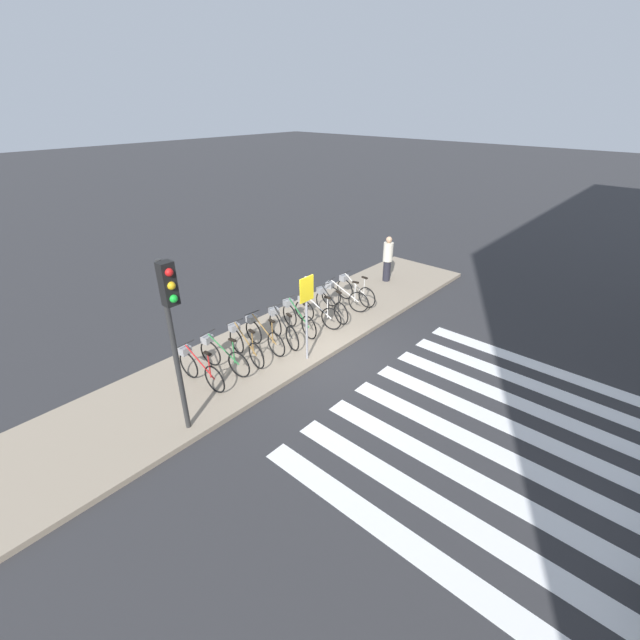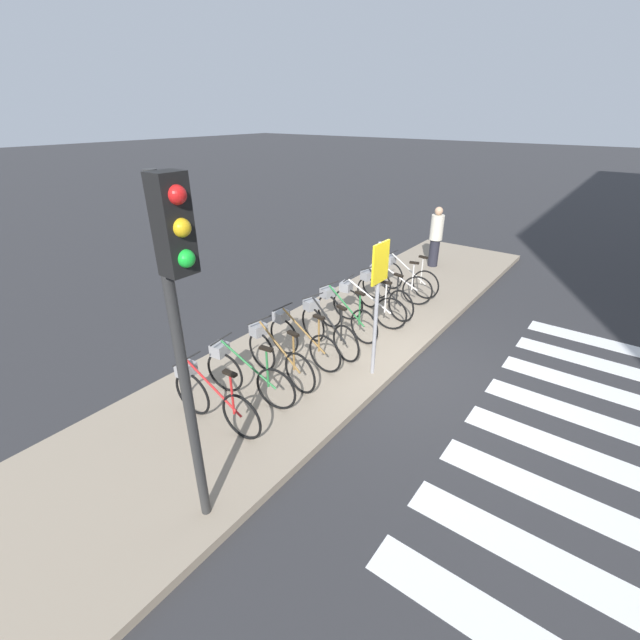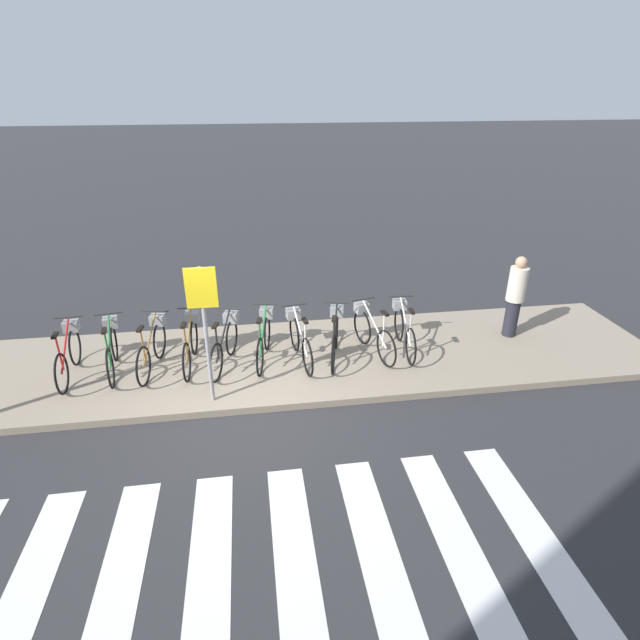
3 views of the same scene
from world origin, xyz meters
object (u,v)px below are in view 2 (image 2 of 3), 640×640
at_px(parked_bicycle_7, 381,293).
at_px(pedestrian, 436,236).
at_px(parked_bicycle_5, 342,312).
at_px(parked_bicycle_9, 404,275).
at_px(parked_bicycle_6, 365,303).
at_px(parked_bicycle_2, 276,354).
at_px(parked_bicycle_0, 210,396).
at_px(parked_bicycle_3, 299,338).
at_px(parked_bicycle_8, 393,283).
at_px(parked_bicycle_1, 244,373).
at_px(sign_post, 378,288).
at_px(parked_bicycle_4, 325,327).
at_px(traffic_light, 179,299).

distance_m(parked_bicycle_7, pedestrian, 3.56).
bearing_deg(parked_bicycle_5, parked_bicycle_9, -0.13).
bearing_deg(pedestrian, parked_bicycle_6, -175.36).
relative_size(parked_bicycle_6, parked_bicycle_7, 1.02).
bearing_deg(parked_bicycle_5, parked_bicycle_2, -179.22).
height_order(parked_bicycle_0, parked_bicycle_5, same).
distance_m(parked_bicycle_6, parked_bicycle_7, 0.64).
height_order(parked_bicycle_3, parked_bicycle_8, same).
bearing_deg(parked_bicycle_6, parked_bicycle_1, 178.14).
xyz_separation_m(parked_bicycle_1, parked_bicycle_8, (4.51, -0.02, 0.00)).
bearing_deg(parked_bicycle_2, parked_bicycle_0, -178.30).
bearing_deg(parked_bicycle_2, parked_bicycle_3, 3.53).
xyz_separation_m(parked_bicycle_1, parked_bicycle_6, (3.18, -0.10, 0.00)).
bearing_deg(parked_bicycle_9, parked_bicycle_2, -179.74).
height_order(parked_bicycle_9, sign_post, sign_post).
height_order(parked_bicycle_7, parked_bicycle_8, same).
xyz_separation_m(parked_bicycle_2, pedestrian, (6.68, 0.25, 0.41)).
bearing_deg(parked_bicycle_7, parked_bicycle_4, 179.17).
relative_size(parked_bicycle_5, pedestrian, 0.97).
height_order(parked_bicycle_3, parked_bicycle_5, same).
xyz_separation_m(parked_bicycle_3, parked_bicycle_9, (3.81, -0.02, 0.00)).
height_order(parked_bicycle_1, parked_bicycle_6, same).
bearing_deg(parked_bicycle_9, parked_bicycle_7, -175.04).
height_order(traffic_light, sign_post, traffic_light).
height_order(parked_bicycle_4, parked_bicycle_8, same).
xyz_separation_m(parked_bicycle_0, parked_bicycle_9, (5.79, 0.06, 0.00)).
height_order(parked_bicycle_4, parked_bicycle_9, same).
bearing_deg(parked_bicycle_4, parked_bicycle_6, -1.11).
xyz_separation_m(parked_bicycle_3, parked_bicycle_5, (1.27, -0.01, 0.00)).
bearing_deg(parked_bicycle_9, sign_post, -160.75).
relative_size(parked_bicycle_4, parked_bicycle_5, 0.98).
xyz_separation_m(parked_bicycle_2, parked_bicycle_6, (2.51, -0.09, 0.00)).
bearing_deg(parked_bicycle_2, parked_bicycle_6, -2.04).
bearing_deg(parked_bicycle_5, sign_post, -125.92).
bearing_deg(pedestrian, parked_bicycle_5, -177.32).
height_order(parked_bicycle_5, parked_bicycle_7, same).
height_order(parked_bicycle_3, pedestrian, pedestrian).
distance_m(parked_bicycle_1, parked_bicycle_5, 2.58).
relative_size(parked_bicycle_9, sign_post, 0.72).
height_order(parked_bicycle_5, parked_bicycle_8, same).
bearing_deg(parked_bicycle_7, parked_bicycle_1, 178.41).
bearing_deg(parked_bicycle_1, parked_bicycle_0, -175.37).
bearing_deg(pedestrian, parked_bicycle_8, -174.88).
distance_m(parked_bicycle_5, pedestrian, 4.80).
xyz_separation_m(parked_bicycle_3, parked_bicycle_6, (1.88, -0.13, 0.00)).
height_order(parked_bicycle_8, traffic_light, traffic_light).
distance_m(parked_bicycle_1, parked_bicycle_2, 0.68).
relative_size(parked_bicycle_2, parked_bicycle_3, 0.99).
height_order(parked_bicycle_1, parked_bicycle_8, same).
relative_size(parked_bicycle_8, traffic_light, 0.44).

